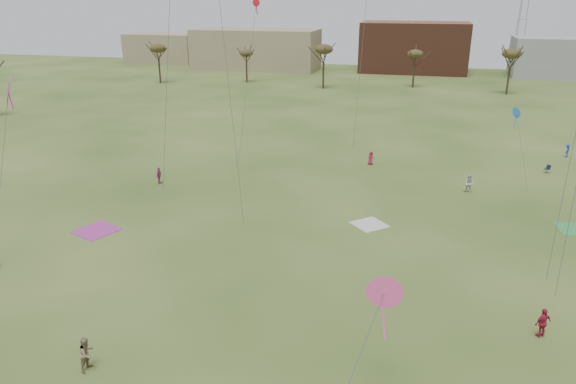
# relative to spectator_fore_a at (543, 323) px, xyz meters

# --- Properties ---
(ground) EXTENTS (260.00, 260.00, 0.00)m
(ground) POSITION_rel_spectator_fore_a_xyz_m (-15.92, -7.23, -0.90)
(ground) COLOR #2E4C17
(ground) RESTS_ON ground
(spectator_fore_a) EXTENTS (1.11, 0.96, 1.80)m
(spectator_fore_a) POSITION_rel_spectator_fore_a_xyz_m (0.00, 0.00, 0.00)
(spectator_fore_a) COLOR #B11E3C
(spectator_fore_a) RESTS_ON ground
(spectator_fore_b) EXTENTS (0.81, 0.99, 1.87)m
(spectator_fore_b) POSITION_rel_spectator_fore_a_xyz_m (-23.02, -8.75, 0.04)
(spectator_fore_b) COLOR #8E765A
(spectator_fore_b) RESTS_ON ground
(spectator_mid_d) EXTENTS (0.49, 1.03, 1.71)m
(spectator_mid_d) POSITION_rel_spectator_fore_a_xyz_m (-32.98, 18.29, -0.04)
(spectator_mid_d) COLOR #A7457A
(spectator_mid_d) RESTS_ON ground
(spectator_mid_e) EXTENTS (1.07, 0.94, 1.87)m
(spectator_mid_e) POSITION_rel_spectator_fore_a_xyz_m (-2.50, 23.34, 0.03)
(spectator_mid_e) COLOR silver
(spectator_mid_e) RESTS_ON ground
(flyer_far_b) EXTENTS (0.88, 0.89, 1.56)m
(flyer_far_b) POSITION_rel_spectator_fore_a_xyz_m (-12.75, 30.12, -0.12)
(flyer_far_b) COLOR #B01E40
(flyer_far_b) RESTS_ON ground
(flyer_far_c) EXTENTS (1.07, 1.19, 1.61)m
(flyer_far_c) POSITION_rel_spectator_fore_a_xyz_m (9.54, 38.93, -0.10)
(flyer_far_c) COLOR #224D9C
(flyer_far_c) RESTS_ON ground
(blanket_cream) EXTENTS (3.55, 3.55, 0.03)m
(blanket_cream) POSITION_rel_spectator_fore_a_xyz_m (-11.01, 13.17, -0.89)
(blanket_cream) COLOR silver
(blanket_cream) RESTS_ON ground
(blanket_plum) EXTENTS (3.95, 3.95, 0.03)m
(blanket_plum) POSITION_rel_spectator_fore_a_xyz_m (-32.55, 6.38, -0.89)
(blanket_plum) COLOR #B5379B
(blanket_plum) RESTS_ON ground
(blanket_olive) EXTENTS (3.11, 3.11, 0.03)m
(blanket_olive) POSITION_rel_spectator_fore_a_xyz_m (5.53, 16.41, -0.89)
(blanket_olive) COLOR green
(blanket_olive) RESTS_ON ground
(camp_chair_right) EXTENTS (0.74, 0.74, 0.87)m
(camp_chair_right) POSITION_rel_spectator_fore_a_xyz_m (6.11, 31.88, -0.64)
(camp_chair_right) COLOR #131836
(camp_chair_right) RESTS_ON ground
(tree_line) EXTENTS (117.44, 49.32, 8.91)m
(tree_line) POSITION_rel_spectator_fore_a_xyz_m (-18.77, 71.89, 6.19)
(tree_line) COLOR #3A2B1E
(tree_line) RESTS_ON ground
(building_tan) EXTENTS (32.00, 14.00, 10.00)m
(building_tan) POSITION_rel_spectator_fore_a_xyz_m (-50.92, 107.77, 4.10)
(building_tan) COLOR #937F60
(building_tan) RESTS_ON ground
(building_brick) EXTENTS (26.00, 16.00, 12.00)m
(building_brick) POSITION_rel_spectator_fore_a_xyz_m (-10.92, 112.77, 5.10)
(building_brick) COLOR brown
(building_brick) RESTS_ON ground
(building_grey) EXTENTS (24.00, 12.00, 9.00)m
(building_grey) POSITION_rel_spectator_fore_a_xyz_m (24.08, 110.77, 3.60)
(building_grey) COLOR gray
(building_grey) RESTS_ON ground
(building_tan_west) EXTENTS (20.00, 12.00, 8.00)m
(building_tan_west) POSITION_rel_spectator_fore_a_xyz_m (-80.92, 114.77, 3.10)
(building_tan_west) COLOR #937F60
(building_tan_west) RESTS_ON ground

